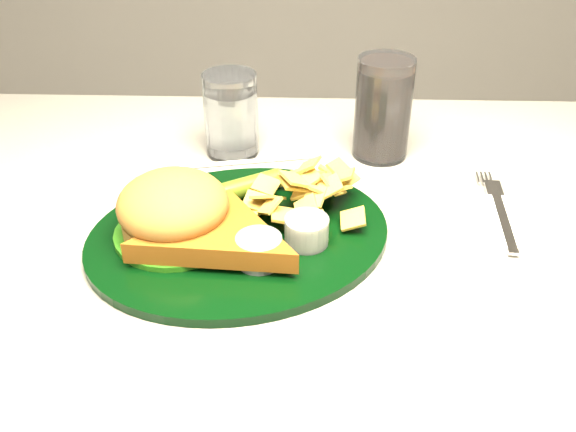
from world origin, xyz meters
name	(u,v)px	position (x,y,z in m)	size (l,w,h in m)	color
dinner_plate	(238,211)	(-0.04, -0.01, 0.79)	(0.34, 0.29, 0.08)	black
water_glass	(231,115)	(-0.07, 0.20, 0.81)	(0.07, 0.07, 0.12)	white
cola_glass	(383,108)	(0.14, 0.21, 0.82)	(0.08, 0.08, 0.14)	black
fork_napkin	(503,219)	(0.27, 0.04, 0.76)	(0.12, 0.16, 0.01)	white
wrapped_straw	(247,162)	(-0.05, 0.17, 0.75)	(0.18, 0.06, 0.01)	silver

